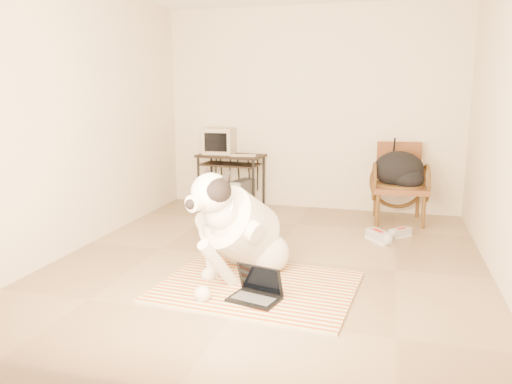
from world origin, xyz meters
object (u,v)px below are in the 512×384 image
at_px(dog, 240,230).
at_px(crt_monitor, 219,141).
at_px(computer_desk, 231,162).
at_px(rattan_chair, 399,183).
at_px(pc_tower, 243,193).
at_px(laptop, 256,291).
at_px(backpack, 400,171).

relative_size(dog, crt_monitor, 3.41).
relative_size(computer_desk, rattan_chair, 0.96).
bearing_deg(crt_monitor, dog, -67.12).
height_order(dog, computer_desk, dog).
bearing_deg(pc_tower, rattan_chair, -5.54).
bearing_deg(pc_tower, laptop, -71.33).
relative_size(computer_desk, pc_tower, 2.11).
xyz_separation_m(crt_monitor, backpack, (2.43, -0.32, -0.27)).
relative_size(dog, laptop, 3.30).
bearing_deg(backpack, dog, -121.86).
relative_size(dog, backpack, 2.38).
relative_size(laptop, pc_tower, 0.99).
xyz_separation_m(pc_tower, rattan_chair, (2.09, -0.20, 0.30)).
xyz_separation_m(dog, rattan_chair, (1.37, 2.29, 0.07)).
xyz_separation_m(dog, computer_desk, (-0.87, 2.44, 0.22)).
xyz_separation_m(laptop, pc_tower, (-1.01, 3.00, 0.11)).
height_order(crt_monitor, backpack, crt_monitor).
distance_m(crt_monitor, pc_tower, 0.80).
height_order(rattan_chair, backpack, rattan_chair).
bearing_deg(dog, laptop, -60.00).
height_order(laptop, crt_monitor, crt_monitor).
bearing_deg(backpack, crt_monitor, 172.58).
bearing_deg(laptop, computer_desk, 111.57).
distance_m(computer_desk, rattan_chair, 2.25).
bearing_deg(pc_tower, computer_desk, -159.89).
height_order(pc_tower, rattan_chair, rattan_chair).
xyz_separation_m(crt_monitor, rattan_chair, (2.43, -0.22, -0.43)).
bearing_deg(dog, rattan_chair, 59.24).
bearing_deg(computer_desk, backpack, -6.09).
bearing_deg(laptop, dog, 120.00).
xyz_separation_m(laptop, computer_desk, (-1.16, 2.95, 0.55)).
xyz_separation_m(computer_desk, rattan_chair, (2.24, -0.15, -0.15)).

